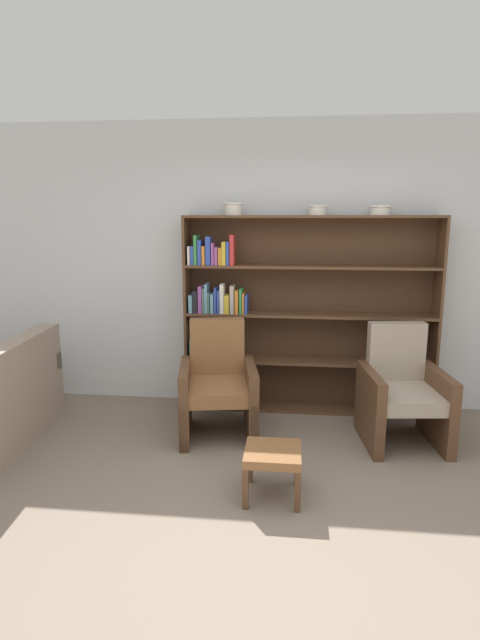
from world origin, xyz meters
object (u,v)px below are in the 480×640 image
at_px(armchair_leather, 218,387).
at_px(armchair_cushioned, 402,393).
at_px(footstool, 273,458).
at_px(bowl_brass, 234,208).
at_px(bowl_copper, 317,209).
at_px(bookshelf, 286,317).
at_px(bowl_terracotta, 380,210).

height_order(armchair_leather, armchair_cushioned, same).
height_order(armchair_cushioned, footstool, armchair_cushioned).
relative_size(bowl_brass, armchair_cushioned, 0.18).
bearing_deg(bowl_brass, armchair_cushioned, -22.68).
bearing_deg(bowl_brass, bowl_copper, 0.00).
relative_size(bookshelf, armchair_cushioned, 2.43).
bearing_deg(bowl_terracotta, bookshelf, 178.44).
relative_size(bowl_terracotta, armchair_cushioned, 0.20).
xyz_separation_m(bowl_terracotta, footstool, (-0.87, -1.60, -1.64)).
bearing_deg(armchair_leather, bowl_copper, -152.97).
bearing_deg(armchair_leather, bowl_brass, -105.64).
bearing_deg(bowl_copper, armchair_leather, -143.32).
xyz_separation_m(armchair_leather, footstool, (0.52, -0.98, -0.14)).
xyz_separation_m(bookshelf, bowl_terracotta, (0.82, -0.02, 1.00)).
bearing_deg(bowl_brass, bowl_terracotta, 0.00).
bearing_deg(bowl_copper, bowl_terracotta, 0.00).
xyz_separation_m(bookshelf, armchair_leather, (-0.57, -0.64, -0.50)).
distance_m(bowl_brass, bowl_terracotta, 1.32).
xyz_separation_m(bookshelf, bowl_brass, (-0.50, -0.02, 1.02)).
height_order(bowl_copper, armchair_leather, bowl_copper).
relative_size(bowl_brass, footstool, 0.46).
relative_size(bowl_copper, armchair_leather, 0.18).
bearing_deg(footstool, armchair_cushioned, 43.67).
relative_size(bowl_terracotta, armchair_leather, 0.20).
height_order(bowl_brass, bowl_terracotta, bowl_brass).
bearing_deg(bookshelf, footstool, -91.81).
distance_m(bowl_copper, footstool, 2.32).
distance_m(armchair_cushioned, footstool, 1.43).
bearing_deg(footstool, bowl_terracotta, 61.50).
distance_m(bookshelf, armchair_leather, 0.99).
distance_m(armchair_leather, footstool, 1.12).
height_order(bowl_terracotta, armchair_leather, bowl_terracotta).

